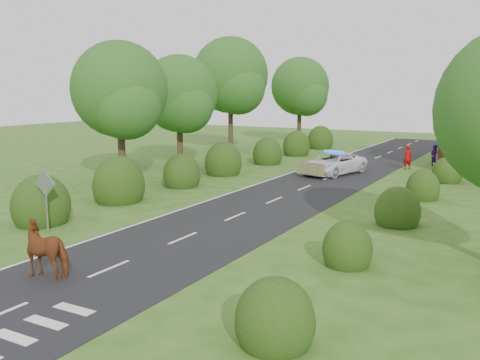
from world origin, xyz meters
The scene contains 14 objects.
ground centered at (0.00, 0.00, 0.00)m, with size 120.00×120.00×0.00m, color #315718.
road centered at (0.00, 15.00, 0.01)m, with size 6.00×70.00×0.02m, color black.
road_markings centered at (-1.60, 12.93, 0.03)m, with size 4.96×70.00×0.01m.
hedgerow_left centered at (-6.51, 11.69, 0.75)m, with size 2.75×50.41×3.00m.
hedgerow_right centered at (6.60, 11.21, 0.55)m, with size 2.10×45.78×2.10m.
tree_left_a centered at (-9.75, 11.86, 5.34)m, with size 5.74×5.60×8.38m.
tree_left_b centered at (-11.25, 19.86, 5.04)m, with size 5.74×5.60×8.07m.
tree_left_c centered at (-12.70, 29.83, 6.53)m, with size 6.97×6.80×10.22m.
tree_left_d centered at (-10.23, 39.85, 5.64)m, with size 6.15×6.00×8.89m.
road_sign centered at (-5.00, 2.00, 1.65)m, with size 1.06×0.08×2.53m.
cow centered at (-1.17, -1.27, 0.71)m, with size 1.05×2.00×1.42m, color brown.
police_van centered at (-0.26, 21.63, 0.71)m, with size 3.58×5.58×1.57m.
pedestrian_red centered at (3.52, 26.35, 0.85)m, with size 0.62×0.41×1.70m, color #A20B09.
pedestrian_purple centered at (4.93, 29.04, 0.78)m, with size 0.76×0.59×1.56m, color #3D1877.
Camera 1 is at (11.41, -12.01, 5.58)m, focal length 40.00 mm.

